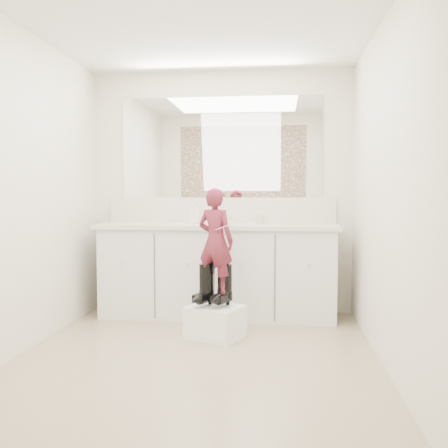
# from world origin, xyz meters

# --- Properties ---
(floor) EXTENTS (3.00, 3.00, 0.00)m
(floor) POSITION_xyz_m (0.00, 0.00, 0.00)
(floor) COLOR #877458
(floor) RESTS_ON ground
(ceiling) EXTENTS (3.00, 3.00, 0.00)m
(ceiling) POSITION_xyz_m (0.00, 0.00, 2.40)
(ceiling) COLOR white
(ceiling) RESTS_ON wall_back
(wall_back) EXTENTS (2.60, 0.00, 2.60)m
(wall_back) POSITION_xyz_m (0.00, 1.50, 1.20)
(wall_back) COLOR beige
(wall_back) RESTS_ON floor
(wall_front) EXTENTS (2.60, 0.00, 2.60)m
(wall_front) POSITION_xyz_m (0.00, -1.50, 1.20)
(wall_front) COLOR beige
(wall_front) RESTS_ON floor
(wall_left) EXTENTS (0.00, 3.00, 3.00)m
(wall_left) POSITION_xyz_m (-1.30, 0.00, 1.20)
(wall_left) COLOR beige
(wall_left) RESTS_ON floor
(wall_right) EXTENTS (0.00, 3.00, 3.00)m
(wall_right) POSITION_xyz_m (1.30, 0.00, 1.20)
(wall_right) COLOR beige
(wall_right) RESTS_ON floor
(vanity_cabinet) EXTENTS (2.20, 0.55, 0.85)m
(vanity_cabinet) POSITION_xyz_m (0.00, 1.23, 0.42)
(vanity_cabinet) COLOR silver
(vanity_cabinet) RESTS_ON floor
(countertop) EXTENTS (2.28, 0.58, 0.04)m
(countertop) POSITION_xyz_m (0.00, 1.21, 0.87)
(countertop) COLOR beige
(countertop) RESTS_ON vanity_cabinet
(backsplash) EXTENTS (2.28, 0.03, 0.25)m
(backsplash) POSITION_xyz_m (0.00, 1.49, 1.02)
(backsplash) COLOR beige
(backsplash) RESTS_ON countertop
(mirror) EXTENTS (2.00, 0.02, 1.00)m
(mirror) POSITION_xyz_m (0.00, 1.49, 1.64)
(mirror) COLOR white
(mirror) RESTS_ON wall_back
(dot_panel) EXTENTS (2.00, 0.01, 1.20)m
(dot_panel) POSITION_xyz_m (0.00, -1.49, 1.65)
(dot_panel) COLOR #472819
(dot_panel) RESTS_ON wall_front
(faucet) EXTENTS (0.08, 0.08, 0.10)m
(faucet) POSITION_xyz_m (0.00, 1.38, 0.94)
(faucet) COLOR silver
(faucet) RESTS_ON countertop
(cup) EXTENTS (0.12, 0.12, 0.10)m
(cup) POSITION_xyz_m (0.40, 1.26, 0.94)
(cup) COLOR beige
(cup) RESTS_ON countertop
(soap_bottle) EXTENTS (0.11, 0.11, 0.21)m
(soap_bottle) POSITION_xyz_m (-0.22, 1.27, 0.99)
(soap_bottle) COLOR silver
(soap_bottle) RESTS_ON countertop
(step_stool) EXTENTS (0.52, 0.48, 0.26)m
(step_stool) POSITION_xyz_m (0.07, 0.49, 0.13)
(step_stool) COLOR white
(step_stool) RESTS_ON floor
(boot_left) EXTENTS (0.21, 0.26, 0.34)m
(boot_left) POSITION_xyz_m (-0.00, 0.51, 0.44)
(boot_left) COLOR black
(boot_left) RESTS_ON step_stool
(boot_right) EXTENTS (0.21, 0.26, 0.34)m
(boot_right) POSITION_xyz_m (0.15, 0.51, 0.44)
(boot_right) COLOR black
(boot_right) RESTS_ON step_stool
(toddler) EXTENTS (0.37, 0.31, 0.86)m
(toddler) POSITION_xyz_m (0.07, 0.51, 0.79)
(toddler) COLOR #A0314D
(toddler) RESTS_ON step_stool
(toothbrush) EXTENTS (0.13, 0.07, 0.06)m
(toothbrush) POSITION_xyz_m (0.14, 0.43, 0.91)
(toothbrush) COLOR #DF56A9
(toothbrush) RESTS_ON toddler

